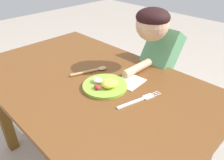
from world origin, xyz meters
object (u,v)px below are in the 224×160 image
(fork, at_px, (139,100))
(person, at_px, (157,76))
(plate, at_px, (105,85))
(spoon, at_px, (93,70))

(fork, height_order, person, person)
(plate, bearing_deg, fork, 10.02)
(spoon, bearing_deg, plate, -91.97)
(fork, distance_m, spoon, 0.35)
(plate, bearing_deg, person, 89.11)
(fork, relative_size, person, 0.23)
(spoon, bearing_deg, fork, -76.08)
(plate, xyz_separation_m, spoon, (-0.16, 0.06, -0.01))
(spoon, relative_size, person, 0.20)
(person, bearing_deg, spoon, 65.58)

